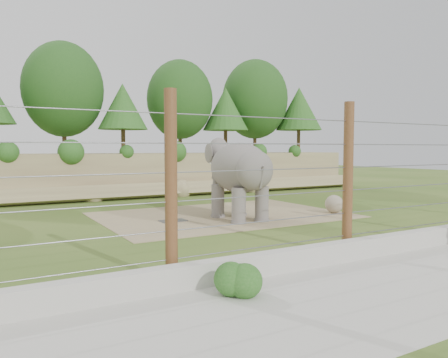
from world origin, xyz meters
TOP-DOWN VIEW (x-y plane):
  - ground at (0.00, 0.00)m, footprint 90.00×90.00m
  - back_embankment at (0.59, 12.68)m, footprint 30.00×5.52m
  - dirt_patch at (0.50, 3.00)m, footprint 10.00×7.00m
  - drain_grate at (-1.94, 2.54)m, footprint 1.00×0.60m
  - elephant at (0.51, 1.70)m, footprint 1.80×3.95m
  - stone_ball at (4.90, 1.02)m, footprint 0.78×0.78m
  - retaining_wall at (0.00, -5.00)m, footprint 26.00×0.35m
  - walkway at (0.00, -7.00)m, footprint 26.00×4.00m
  - barrier_fence at (0.00, -4.50)m, footprint 20.26×0.26m
  - walkway_shrub at (-4.22, -5.80)m, footprint 0.69×0.69m

SIDE VIEW (x-z plane):
  - ground at x=0.00m, z-range 0.00..0.00m
  - walkway at x=0.00m, z-range 0.00..0.01m
  - dirt_patch at x=0.50m, z-range 0.00..0.02m
  - drain_grate at x=-1.94m, z-range 0.02..0.05m
  - retaining_wall at x=0.00m, z-range 0.00..0.50m
  - walkway_shrub at x=-4.22m, z-range 0.01..0.70m
  - stone_ball at x=4.90m, z-range 0.02..0.80m
  - elephant at x=0.51m, z-range 0.00..3.16m
  - barrier_fence at x=0.00m, z-range 0.00..4.00m
  - back_embankment at x=0.59m, z-range -0.42..8.35m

